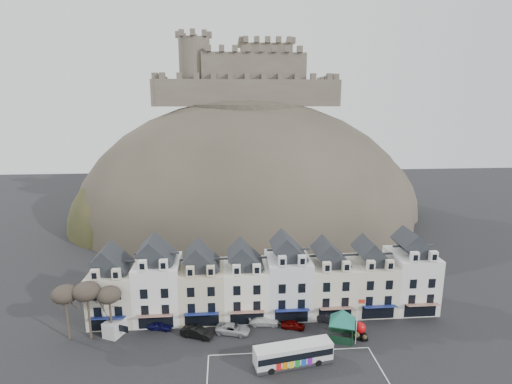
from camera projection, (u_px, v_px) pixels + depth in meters
ground at (280, 377)px, 49.31m from camera, size 300.00×300.00×0.00m
coach_bay_markings at (294, 369)px, 50.68m from camera, size 22.00×7.50×0.01m
townhouse_terrace at (268, 281)px, 63.67m from camera, size 54.40×9.35×11.80m
castle_hill at (252, 218)px, 116.41m from camera, size 100.00×76.00×68.00m
castle at (247, 77)px, 114.29m from camera, size 50.20×22.20×22.00m
tree_left_far at (65, 295)px, 55.71m from camera, size 3.61×3.61×8.24m
tree_left_mid at (87, 292)px, 55.87m from camera, size 3.78×3.78×8.64m
tree_left_near at (109, 295)px, 56.26m from camera, size 3.43×3.43×7.84m
bus at (293, 353)px, 51.30m from camera, size 10.50×4.17×2.89m
bus_shelter at (343, 316)px, 56.49m from camera, size 6.83×6.83×4.59m
red_buoy at (360, 329)px, 57.83m from camera, size 1.69×1.69×2.09m
flagpole at (357, 318)px, 55.15m from camera, size 1.02×0.19×7.06m
white_van at (119, 324)px, 58.96m from camera, size 4.04×5.49×2.30m
planter_west at (357, 336)px, 56.93m from camera, size 1.27×0.94×1.14m
planter_east at (364, 338)px, 56.65m from camera, size 0.95×0.64×0.91m
car_navy at (160, 325)px, 59.53m from camera, size 4.01×2.36×1.28m
car_black at (197, 332)px, 57.52m from camera, size 4.98×3.31×1.55m
car_silver at (233, 329)px, 58.49m from camera, size 5.40×3.55×1.40m
car_white at (264, 321)px, 60.76m from camera, size 4.75×2.34×1.33m
car_maroon at (293, 325)px, 59.74m from camera, size 3.85×2.37×1.23m
car_charcoal at (328, 318)px, 61.54m from camera, size 4.40×3.00×1.37m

